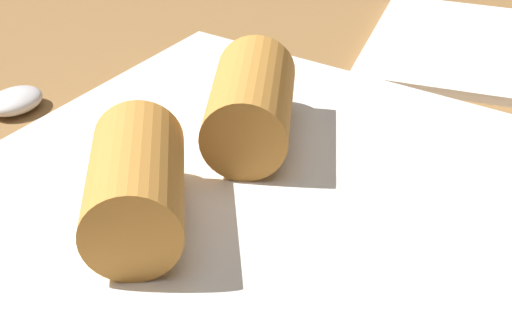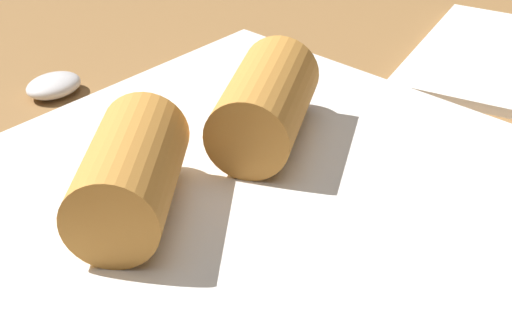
{
  "view_description": "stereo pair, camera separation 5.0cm",
  "coord_description": "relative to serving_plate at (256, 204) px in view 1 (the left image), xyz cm",
  "views": [
    {
      "loc": [
        28.16,
        16.82,
        24.95
      ],
      "look_at": [
        0.86,
        -1.06,
        5.14
      ],
      "focal_mm": 60.0,
      "sensor_mm": 36.0,
      "label": 1
    },
    {
      "loc": [
        25.1,
        20.78,
        24.95
      ],
      "look_at": [
        0.86,
        -1.06,
        5.14
      ],
      "focal_mm": 60.0,
      "sensor_mm": 36.0,
      "label": 2
    }
  ],
  "objects": [
    {
      "name": "roll_front_right",
      "position": [
        -4.05,
        -2.95,
        2.79
      ],
      "size": [
        8.72,
        7.29,
        4.1
      ],
      "color": "#C68438",
      "rests_on": "serving_plate"
    },
    {
      "name": "roll_front_left",
      "position": [
        4.73,
        -2.97,
        2.79
      ],
      "size": [
        8.6,
        7.94,
        4.1
      ],
      "color": "#C68438",
      "rests_on": "serving_plate"
    },
    {
      "name": "napkin",
      "position": [
        -23.36,
        1.34,
        -0.46
      ],
      "size": [
        17.01,
        15.45,
        0.6
      ],
      "color": "silver",
      "rests_on": "table_surface"
    },
    {
      "name": "serving_plate",
      "position": [
        0.0,
        0.0,
        0.0
      ],
      "size": [
        27.28,
        26.67,
        1.5
      ],
      "color": "white",
      "rests_on": "table_surface"
    },
    {
      "name": "table_surface",
      "position": [
        -0.86,
        1.06,
        -1.76
      ],
      "size": [
        180.0,
        140.0,
        2.0
      ],
      "color": "olive",
      "rests_on": "ground"
    }
  ]
}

